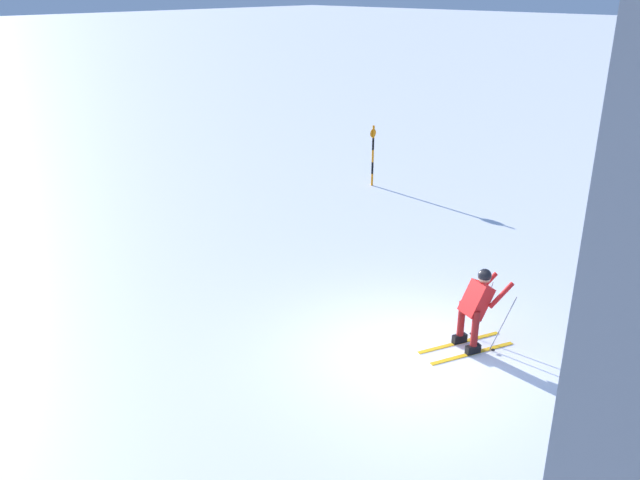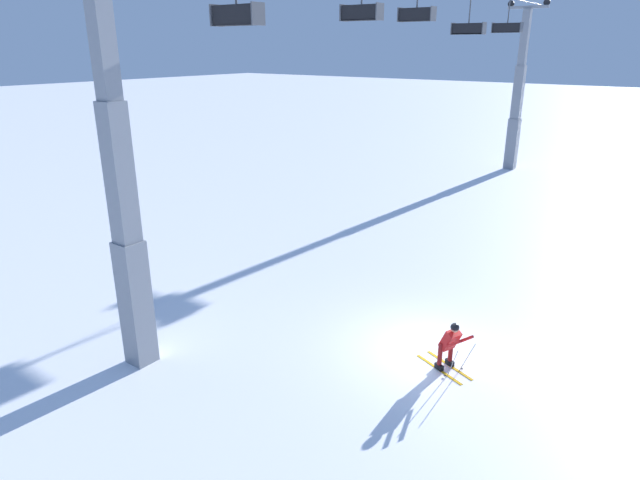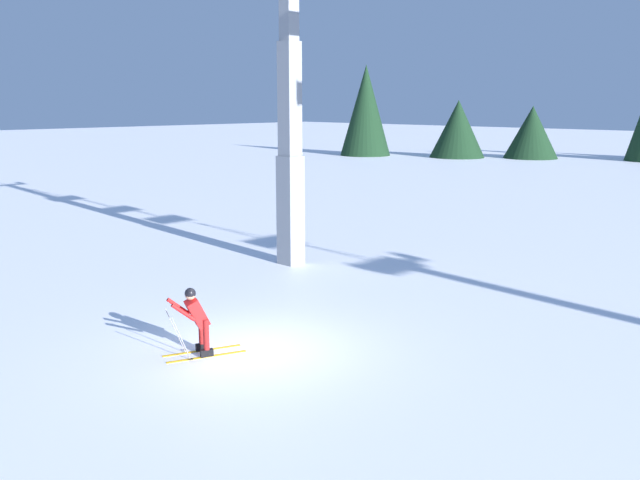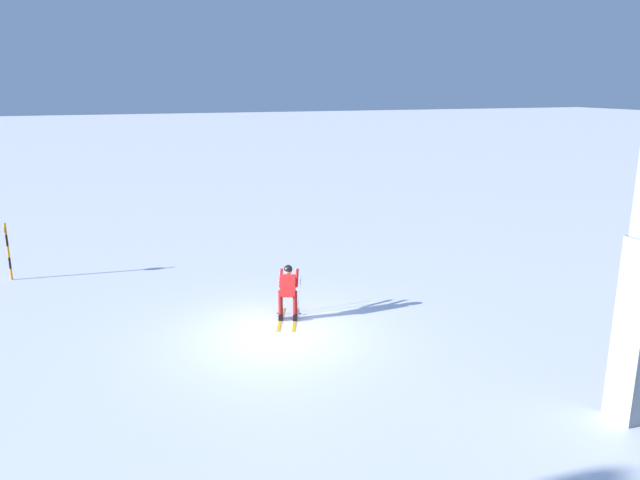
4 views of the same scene
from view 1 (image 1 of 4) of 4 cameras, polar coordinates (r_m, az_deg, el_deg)
ground_plane at (r=12.06m, az=7.78°, el=-9.93°), size 260.00×260.00×0.00m
skier_carving_main at (r=12.10m, az=13.56°, el=-5.42°), size 1.17×1.84×1.67m
trail_marker_pole at (r=21.37m, az=4.65°, el=7.56°), size 0.07×0.28×2.00m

